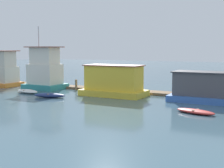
% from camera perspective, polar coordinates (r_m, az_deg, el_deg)
% --- Properties ---
extents(ground_plane, '(200.00, 200.00, 0.00)m').
position_cam_1_polar(ground_plane, '(36.43, 0.75, -2.03)').
color(ground_plane, '#426070').
extents(dock_walkway, '(51.00, 2.14, 0.30)m').
position_cam_1_polar(dock_walkway, '(38.94, 2.69, -1.27)').
color(dock_walkway, brown).
rests_on(dock_walkway, ground_plane).
extents(houseboat_orange, '(5.94, 3.69, 8.47)m').
position_cam_1_polar(houseboat_orange, '(48.24, -19.86, 2.37)').
color(houseboat_orange, orange).
rests_on(houseboat_orange, ground_plane).
extents(houseboat_teal, '(5.05, 3.99, 8.37)m').
position_cam_1_polar(houseboat_teal, '(42.81, -12.17, 2.32)').
color(houseboat_teal, teal).
rests_on(houseboat_teal, ground_plane).
extents(houseboat_yellow, '(7.44, 3.75, 3.56)m').
position_cam_1_polar(houseboat_yellow, '(35.76, 0.29, 0.44)').
color(houseboat_yellow, gold).
rests_on(houseboat_yellow, ground_plane).
extents(houseboat_blue, '(7.49, 3.79, 3.08)m').
position_cam_1_polar(houseboat_blue, '(33.10, 17.01, -0.69)').
color(houseboat_blue, '#3866B7').
rests_on(houseboat_blue, ground_plane).
extents(dinghy_white, '(3.66, 2.03, 0.44)m').
position_cam_1_polar(dinghy_white, '(39.44, -15.19, -1.28)').
color(dinghy_white, white).
rests_on(dinghy_white, ground_plane).
extents(dinghy_navy, '(3.76, 2.11, 0.50)m').
position_cam_1_polar(dinghy_navy, '(35.20, -11.35, -2.04)').
color(dinghy_navy, navy).
rests_on(dinghy_navy, ground_plane).
extents(dinghy_red, '(3.62, 2.04, 0.35)m').
position_cam_1_polar(dinghy_red, '(27.01, 15.02, -4.86)').
color(dinghy_red, red).
rests_on(dinghy_red, ground_plane).
extents(mooring_post_far_right, '(0.30, 0.30, 1.35)m').
position_cam_1_polar(mooring_post_far_right, '(35.17, 12.10, -1.37)').
color(mooring_post_far_right, brown).
rests_on(mooring_post_far_right, ground_plane).
extents(mooring_post_far_left, '(0.31, 0.31, 1.38)m').
position_cam_1_polar(mooring_post_far_left, '(41.10, -6.57, -0.13)').
color(mooring_post_far_left, '#846B4C').
rests_on(mooring_post_far_left, ground_plane).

